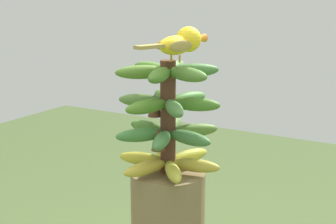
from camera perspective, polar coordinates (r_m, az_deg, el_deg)
name	(u,v)px	position (r m, az deg, el deg)	size (l,w,h in m)	color
banana_bunch	(168,118)	(1.21, -0.05, -0.69)	(0.28, 0.27, 0.29)	#4C2D1E
perched_bird	(182,42)	(1.16, 1.62, 8.27)	(0.09, 0.22, 0.08)	#C68933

